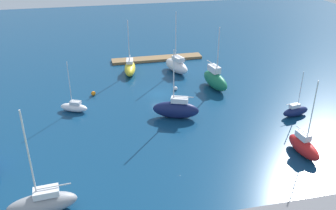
{
  "coord_description": "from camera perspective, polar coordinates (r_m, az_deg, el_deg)",
  "views": [
    {
      "loc": [
        11.09,
        57.09,
        26.93
      ],
      "look_at": [
        0.0,
        7.54,
        1.5
      ],
      "focal_mm": 38.95,
      "sensor_mm": 36.0,
      "label": 1
    }
  ],
  "objects": [
    {
      "name": "sailboat_green_west_end",
      "position": [
        66.32,
        7.39,
        3.98
      ],
      "size": [
        3.55,
        7.7,
        11.29
      ],
      "rotation": [
        0.0,
        0.0,
        1.76
      ],
      "color": "#19724C",
      "rests_on": "water"
    },
    {
      "name": "sailboat_gray_center_basin",
      "position": [
        40.78,
        -19.03,
        -14.27
      ],
      "size": [
        7.19,
        2.94,
        12.02
      ],
      "rotation": [
        0.0,
        0.0,
        0.08
      ],
      "color": "gray",
      "rests_on": "water"
    },
    {
      "name": "sailboat_navy_near_pier",
      "position": [
        55.64,
        1.26,
        -0.64
      ],
      "size": [
        7.38,
        4.45,
        10.87
      ],
      "rotation": [
        0.0,
        0.0,
        5.93
      ],
      "color": "#141E4C",
      "rests_on": "water"
    },
    {
      "name": "pier_dock",
      "position": [
        80.59,
        -1.72,
        7.27
      ],
      "size": [
        19.76,
        2.89,
        0.54
      ],
      "primitive_type": "cube",
      "color": "olive",
      "rests_on": "ground"
    },
    {
      "name": "sailboat_white_lone_north",
      "position": [
        59.69,
        -14.5,
        -0.3
      ],
      "size": [
        4.77,
        3.41,
        8.35
      ],
      "rotation": [
        0.0,
        0.0,
        5.83
      ],
      "color": "white",
      "rests_on": "water"
    },
    {
      "name": "sailboat_yellow_far_north",
      "position": [
        73.15,
        -5.98,
        5.82
      ],
      "size": [
        3.19,
        7.16,
        10.68
      ],
      "rotation": [
        0.0,
        0.0,
        1.42
      ],
      "color": "yellow",
      "rests_on": "water"
    },
    {
      "name": "mooring_buoy_white",
      "position": [
        65.38,
        1.19,
        2.62
      ],
      "size": [
        0.71,
        0.71,
        0.71
      ],
      "primitive_type": "sphere",
      "color": "white",
      "rests_on": "water"
    },
    {
      "name": "mooring_buoy_orange",
      "position": [
        64.66,
        -11.6,
        1.8
      ],
      "size": [
        0.78,
        0.78,
        0.78
      ],
      "primitive_type": "sphere",
      "color": "orange",
      "rests_on": "water"
    },
    {
      "name": "sailboat_red_mid_basin",
      "position": [
        50.35,
        20.46,
        -6.03
      ],
      "size": [
        2.36,
        5.91,
        10.43
      ],
      "rotation": [
        0.0,
        0.0,
        1.67
      ],
      "color": "red",
      "rests_on": "water"
    },
    {
      "name": "sailboat_navy_inner_mooring",
      "position": [
        59.71,
        19.32,
        -0.89
      ],
      "size": [
        4.67,
        1.99,
        7.32
      ],
      "rotation": [
        0.0,
        0.0,
        3.3
      ],
      "color": "#141E4C",
      "rests_on": "water"
    },
    {
      "name": "sailboat_white_east_end",
      "position": [
        73.28,
        1.35,
        6.21
      ],
      "size": [
        4.61,
        7.48,
        11.99
      ],
      "rotation": [
        0.0,
        0.0,
        5.05
      ],
      "color": "white",
      "rests_on": "water"
    },
    {
      "name": "water",
      "position": [
        64.09,
        -1.47,
        1.75
      ],
      "size": [
        160.0,
        160.0,
        0.0
      ],
      "primitive_type": "plane",
      "color": "navy",
      "rests_on": "ground"
    }
  ]
}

